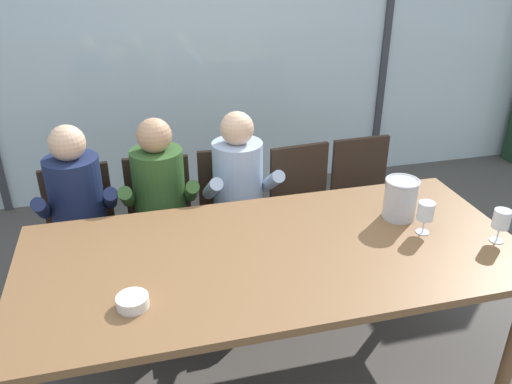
% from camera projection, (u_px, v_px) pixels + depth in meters
% --- Properties ---
extents(ground, '(14.00, 14.00, 0.00)m').
position_uv_depth(ground, '(234.00, 266.00, 3.71)').
color(ground, '#4C4742').
extents(window_glass_panel, '(7.64, 0.03, 2.60)m').
position_uv_depth(window_glass_panel, '(197.00, 47.00, 4.29)').
color(window_glass_panel, silver).
rests_on(window_glass_panel, ground).
extents(window_mullion_right, '(0.06, 0.06, 2.60)m').
position_uv_depth(window_mullion_right, '(386.00, 38.00, 4.66)').
color(window_mullion_right, '#38383D').
rests_on(window_mullion_right, ground).
extents(hillside_vineyard, '(13.64, 2.40, 1.68)m').
position_uv_depth(hillside_vineyard, '(166.00, 37.00, 7.25)').
color(hillside_vineyard, '#386633').
rests_on(hillside_vineyard, ground).
extents(dining_table, '(2.44, 1.10, 0.77)m').
position_uv_depth(dining_table, '(274.00, 262.00, 2.53)').
color(dining_table, brown).
rests_on(dining_table, ground).
extents(chair_near_curtain, '(0.49, 0.49, 0.87)m').
position_uv_depth(chair_near_curtain, '(82.00, 226.00, 3.23)').
color(chair_near_curtain, '#332319').
rests_on(chair_near_curtain, ground).
extents(chair_left_of_center, '(0.48, 0.48, 0.87)m').
position_uv_depth(chair_left_of_center, '(160.00, 215.00, 3.36)').
color(chair_left_of_center, '#332319').
rests_on(chair_left_of_center, ground).
extents(chair_center, '(0.47, 0.47, 0.87)m').
position_uv_depth(chair_center, '(232.00, 205.00, 3.48)').
color(chair_center, '#332319').
rests_on(chair_center, ground).
extents(chair_right_of_center, '(0.48, 0.48, 0.87)m').
position_uv_depth(chair_right_of_center, '(304.00, 200.00, 3.54)').
color(chair_right_of_center, '#332319').
rests_on(chair_right_of_center, ground).
extents(chair_near_window_right, '(0.45, 0.45, 0.87)m').
position_uv_depth(chair_near_window_right, '(364.00, 191.00, 3.67)').
color(chair_near_window_right, '#332319').
rests_on(chair_near_window_right, ground).
extents(person_navy_polo, '(0.49, 0.63, 1.19)m').
position_uv_depth(person_navy_polo, '(79.00, 212.00, 3.04)').
color(person_navy_polo, '#192347').
rests_on(person_navy_polo, ground).
extents(person_olive_shirt, '(0.47, 0.62, 1.19)m').
position_uv_depth(person_olive_shirt, '(160.00, 202.00, 3.15)').
color(person_olive_shirt, '#2D5123').
rests_on(person_olive_shirt, ground).
extents(person_pale_blue_shirt, '(0.47, 0.62, 1.19)m').
position_uv_depth(person_pale_blue_shirt, '(241.00, 193.00, 3.26)').
color(person_pale_blue_shirt, '#9EB2D1').
rests_on(person_pale_blue_shirt, ground).
extents(ice_bucket_primary, '(0.18, 0.18, 0.22)m').
position_uv_depth(ice_bucket_primary, '(400.00, 198.00, 2.75)').
color(ice_bucket_primary, '#B7B7BC').
rests_on(ice_bucket_primary, dining_table).
extents(tasting_bowl, '(0.13, 0.13, 0.05)m').
position_uv_depth(tasting_bowl, '(133.00, 302.00, 2.12)').
color(tasting_bowl, silver).
rests_on(tasting_bowl, dining_table).
extents(wine_glass_by_left_taster, '(0.08, 0.08, 0.17)m').
position_uv_depth(wine_glass_by_left_taster, '(501.00, 220.00, 2.53)').
color(wine_glass_by_left_taster, silver).
rests_on(wine_glass_by_left_taster, dining_table).
extents(wine_glass_near_bucket, '(0.08, 0.08, 0.17)m').
position_uv_depth(wine_glass_near_bucket, '(426.00, 212.00, 2.60)').
color(wine_glass_near_bucket, silver).
rests_on(wine_glass_near_bucket, dining_table).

